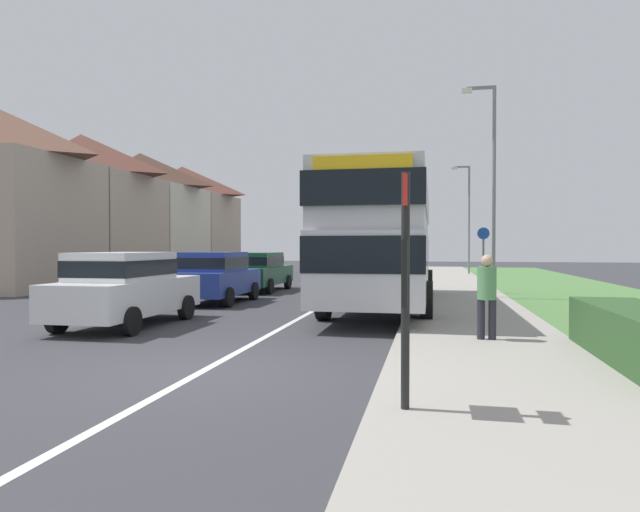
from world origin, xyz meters
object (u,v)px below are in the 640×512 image
parked_car_white (125,286)px  parked_car_dark_green (258,270)px  street_lamp_mid (491,177)px  cycle_route_sign (483,257)px  street_lamp_far (467,212)px  pedestrian_at_stop (487,293)px  double_decker_bus (385,235)px  parked_car_blue (216,275)px  bus_stop_sign (405,273)px

parked_car_white → parked_car_dark_green: size_ratio=0.95×
parked_car_dark_green → street_lamp_mid: size_ratio=0.62×
cycle_route_sign → street_lamp_mid: (0.04, -2.06, 2.70)m
parked_car_dark_green → street_lamp_far: (9.05, 14.14, 3.07)m
parked_car_dark_green → pedestrian_at_stop: pedestrian_at_stop is taller
double_decker_bus → cycle_route_sign: bearing=56.7°
double_decker_bus → parked_car_white: (-5.47, -4.99, -1.22)m
parked_car_white → parked_car_blue: bearing=89.5°
parked_car_dark_green → bus_stop_sign: size_ratio=1.72×
bus_stop_sign → cycle_route_sign: bearing=82.2°
cycle_route_sign → street_lamp_far: 14.50m
street_lamp_mid → street_lamp_far: (0.23, 16.34, -0.19)m
double_decker_bus → street_lamp_mid: bearing=41.2°
double_decker_bus → cycle_route_sign: 5.97m
pedestrian_at_stop → street_lamp_far: 25.40m
pedestrian_at_stop → bus_stop_sign: bus_stop_sign is taller
double_decker_bus → street_lamp_far: 19.63m
bus_stop_sign → street_lamp_mid: street_lamp_mid is taller
double_decker_bus → pedestrian_at_stop: size_ratio=6.62×
bus_stop_sign → parked_car_dark_green: bearing=112.8°
bus_stop_sign → cycle_route_sign: 15.75m
parked_car_blue → street_lamp_mid: (8.72, 2.58, 3.23)m
double_decker_bus → cycle_route_sign: (3.25, 4.95, -0.72)m
double_decker_bus → parked_car_dark_green: double_decker_bus is taller
double_decker_bus → parked_car_dark_green: (-5.53, 5.09, -1.27)m
double_decker_bus → bus_stop_sign: 10.73m
double_decker_bus → pedestrian_at_stop: 6.52m
cycle_route_sign → street_lamp_far: size_ratio=0.37×
double_decker_bus → street_lamp_far: bearing=79.6°
parked_car_dark_green → bus_stop_sign: bearing=-67.2°
double_decker_bus → bus_stop_sign: size_ratio=4.25×
cycle_route_sign → bus_stop_sign: bearing=-97.8°
parked_car_blue → bus_stop_sign: (6.52, -10.96, 0.64)m
pedestrian_at_stop → cycle_route_sign: cycle_route_sign is taller
parked_car_blue → street_lamp_far: size_ratio=0.57×
pedestrian_at_stop → parked_car_white: bearing=172.9°
parked_car_blue → parked_car_dark_green: parked_car_blue is taller
street_lamp_far → pedestrian_at_stop: bearing=-92.6°
bus_stop_sign → street_lamp_far: (2.42, 29.88, 2.40)m
cycle_route_sign → street_lamp_mid: 3.40m
cycle_route_sign → street_lamp_far: bearing=88.9°
double_decker_bus → bus_stop_sign: (1.10, -10.65, -0.60)m
parked_car_white → cycle_route_sign: size_ratio=1.68×
parked_car_blue → pedestrian_at_stop: (7.78, -6.28, 0.08)m
double_decker_bus → parked_car_dark_green: size_ratio=2.48×
parked_car_dark_green → pedestrian_at_stop: bearing=-54.5°
parked_car_white → double_decker_bus: bearing=42.4°
parked_car_white → pedestrian_at_stop: 7.89m
parked_car_dark_green → street_lamp_far: street_lamp_far is taller
double_decker_bus → street_lamp_mid: street_lamp_mid is taller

